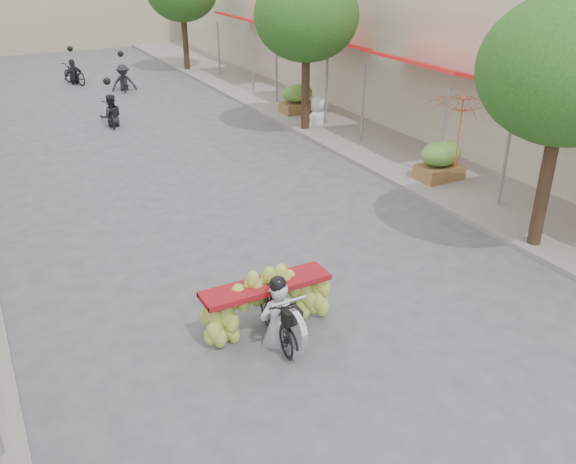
% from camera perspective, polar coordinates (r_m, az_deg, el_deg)
% --- Properties ---
extents(sidewalk_right, '(4.00, 60.00, 0.12)m').
position_cam_1_polar(sidewalk_right, '(23.04, 3.87, 10.67)').
color(sidewalk_right, gray).
rests_on(sidewalk_right, ground).
extents(shophouse_row_right, '(9.77, 40.00, 6.00)m').
position_cam_1_polar(shophouse_row_right, '(24.70, 15.80, 17.80)').
color(shophouse_row_right, beige).
rests_on(shophouse_row_right, ground).
extents(street_tree_near, '(3.40, 3.40, 5.25)m').
position_cam_1_polar(street_tree_near, '(13.08, 24.65, 13.57)').
color(street_tree_near, '#3A2719').
rests_on(street_tree_near, ground).
extents(street_tree_mid, '(3.40, 3.40, 5.25)m').
position_cam_1_polar(street_tree_mid, '(20.69, 1.73, 19.50)').
color(street_tree_mid, '#3A2719').
rests_on(street_tree_mid, ground).
extents(produce_crate_mid, '(1.20, 0.88, 1.16)m').
position_cam_1_polar(produce_crate_mid, '(17.04, 14.10, 6.76)').
color(produce_crate_mid, brown).
rests_on(produce_crate_mid, ground).
extents(produce_crate_far, '(1.20, 0.88, 1.16)m').
position_cam_1_polar(produce_crate_far, '(23.32, 0.88, 12.57)').
color(produce_crate_far, brown).
rests_on(produce_crate_far, ground).
extents(banana_motorbike, '(2.21, 1.81, 2.13)m').
position_cam_1_polar(banana_motorbike, '(10.02, -1.51, -6.43)').
color(banana_motorbike, black).
rests_on(banana_motorbike, ground).
extents(market_umbrella, '(2.75, 2.75, 1.95)m').
position_cam_1_polar(market_umbrella, '(16.04, 16.23, 12.29)').
color(market_umbrella, '#BF4019').
rests_on(market_umbrella, ground).
extents(pedestrian, '(1.04, 0.76, 1.90)m').
position_cam_1_polar(pedestrian, '(21.74, 2.89, 12.53)').
color(pedestrian, white).
rests_on(pedestrian, ground).
extents(bg_motorbike_a, '(0.85, 1.52, 1.95)m').
position_cam_1_polar(bg_motorbike_a, '(22.78, -16.34, 11.39)').
color(bg_motorbike_a, black).
rests_on(bg_motorbike_a, ground).
extents(bg_motorbike_b, '(1.14, 1.82, 1.95)m').
position_cam_1_polar(bg_motorbike_b, '(28.24, -15.22, 14.30)').
color(bg_motorbike_b, black).
rests_on(bg_motorbike_b, ground).
extents(bg_motorbike_c, '(1.13, 1.77, 1.95)m').
position_cam_1_polar(bg_motorbike_c, '(30.23, -19.49, 14.37)').
color(bg_motorbike_c, black).
rests_on(bg_motorbike_c, ground).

